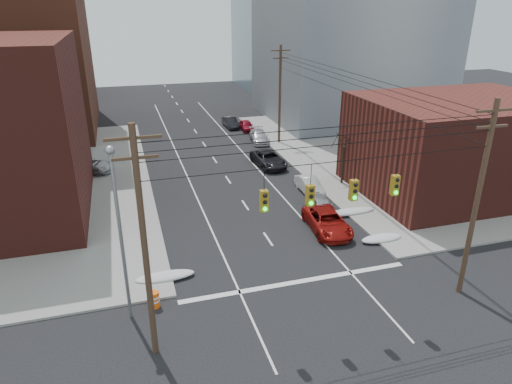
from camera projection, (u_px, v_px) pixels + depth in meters
ground at (348, 358)px, 21.07m from camera, size 160.00×160.00×0.00m
sidewalk_ne at (452, 146)px, 52.06m from camera, size 40.00×40.00×0.15m
building_brick_far at (10, 61)px, 77.34m from camera, size 22.00×18.00×12.00m
building_office at (351, 24)px, 61.00m from camera, size 22.00×20.00×25.00m
building_glass at (295, 27)px, 85.10m from camera, size 20.00×18.00×22.00m
building_storefront at (457, 146)px, 38.44m from camera, size 16.00×12.00×8.00m
utility_pole_left at (144, 244)px, 19.25m from camera, size 2.20×0.28×11.00m
utility_pole_right at (478, 198)px, 23.75m from camera, size 2.20×0.28×11.00m
utility_pole_far at (280, 93)px, 51.17m from camera, size 2.20×0.28×11.00m
traffic_signals at (332, 192)px, 20.97m from camera, size 17.00×0.42×2.02m
street_light at (119, 222)px, 21.74m from camera, size 0.44×0.44×9.32m
bare_tree at (343, 160)px, 40.40m from camera, size 2.09×2.20×4.93m
snow_nw at (165, 276)px, 26.99m from camera, size 3.50×1.08×0.42m
snow_ne at (382, 238)px, 31.35m from camera, size 3.00×1.08×0.42m
snow_east_far at (351, 212)px, 35.33m from camera, size 4.00×1.08×0.42m
red_pickup at (327, 222)px, 32.59m from camera, size 2.75×5.39×1.46m
parked_car_a at (321, 205)px, 35.38m from camera, size 1.82×4.01×1.34m
parked_car_b at (310, 185)px, 39.18m from camera, size 1.47×4.05×1.33m
parked_car_c at (269, 159)px, 45.58m from camera, size 2.81×5.45×1.47m
parked_car_d at (259, 136)px, 53.48m from camera, size 2.46×4.88×1.36m
parked_car_e at (247, 125)px, 58.43m from camera, size 1.65×3.79×1.27m
parked_car_f at (231, 122)px, 59.77m from camera, size 1.59×4.14×1.35m
lot_car_a at (63, 198)px, 36.49m from camera, size 3.78×1.40×1.23m
lot_car_b at (87, 166)px, 43.41m from camera, size 5.50×3.94×1.39m
lot_car_d at (23, 179)px, 40.02m from camera, size 4.40×3.00×1.39m
construction_barrel at (155, 299)px, 24.46m from camera, size 0.62×0.62×0.94m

